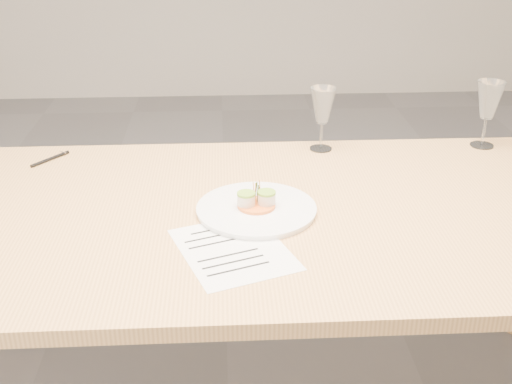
{
  "coord_description": "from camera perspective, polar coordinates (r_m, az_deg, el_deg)",
  "views": [
    {
      "loc": [
        0.0,
        -1.53,
        1.54
      ],
      "look_at": [
        0.09,
        0.0,
        0.8
      ],
      "focal_mm": 45.0,
      "sensor_mm": 36.0,
      "label": 1
    }
  ],
  "objects": [
    {
      "name": "wine_glass_1",
      "position": [
        2.09,
        5.94,
        7.54
      ],
      "size": [
        0.08,
        0.08,
        0.21
      ],
      "color": "white",
      "rests_on": "dining_table"
    },
    {
      "name": "wine_glass_2",
      "position": [
        2.23,
        19.99,
        7.59
      ],
      "size": [
        0.09,
        0.09,
        0.22
      ],
      "color": "white",
      "rests_on": "dining_table"
    },
    {
      "name": "ballpoint_pen",
      "position": [
        2.14,
        -17.82,
        2.82
      ],
      "size": [
        0.1,
        0.12,
        0.01
      ],
      "rotation": [
        0.0,
        0.0,
        0.91
      ],
      "color": "black",
      "rests_on": "dining_table"
    },
    {
      "name": "dining_table",
      "position": [
        1.76,
        -2.87,
        -3.59
      ],
      "size": [
        2.4,
        1.0,
        0.75
      ],
      "color": "#E2A962",
      "rests_on": "ground"
    },
    {
      "name": "dinner_plate",
      "position": [
        1.71,
        0.05,
        -1.44
      ],
      "size": [
        0.32,
        0.32,
        0.08
      ],
      "rotation": [
        0.0,
        0.0,
        0.23
      ],
      "color": "white",
      "rests_on": "dining_table"
    },
    {
      "name": "recipe_sheet",
      "position": [
        1.54,
        -2.05,
        -5.12
      ],
      "size": [
        0.33,
        0.37,
        0.0
      ],
      "rotation": [
        0.0,
        0.0,
        0.36
      ],
      "color": "white",
      "rests_on": "dining_table"
    }
  ]
}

